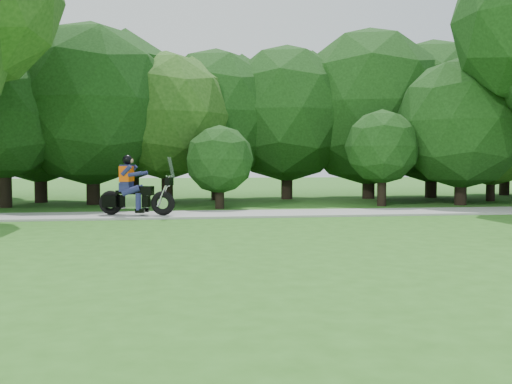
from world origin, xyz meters
name	(u,v)px	position (x,y,z in m)	size (l,w,h in m)	color
ground	(365,256)	(0.00, 0.00, 0.00)	(100.00, 100.00, 0.00)	#2E621C
walkway	(279,213)	(0.00, 8.00, 0.03)	(60.00, 2.20, 0.06)	gray
tree_line	(258,113)	(0.36, 14.84, 3.74)	(39.73, 12.38, 7.87)	black
touring_motorcycle	(132,193)	(-4.46, 7.76, 0.71)	(2.29, 1.17, 1.78)	black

